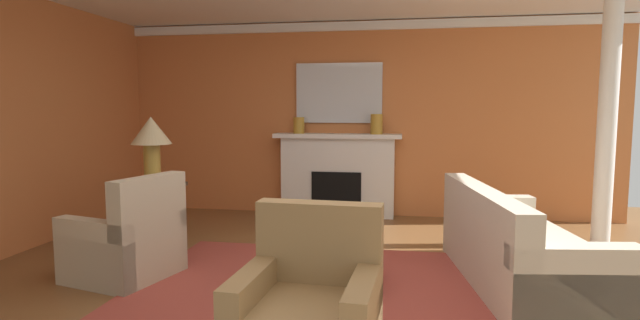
{
  "coord_description": "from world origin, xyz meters",
  "views": [
    {
      "loc": [
        0.7,
        -4.04,
        1.54
      ],
      "look_at": [
        -0.18,
        1.08,
        1.0
      ],
      "focal_mm": 28.0,
      "sensor_mm": 36.0,
      "label": 1
    }
  ],
  "objects_px": {
    "sofa": "(516,252)",
    "armchair_near_window": "(127,245)",
    "side_table": "(154,211)",
    "vase_mantel_left": "(299,125)",
    "mantel_mirror": "(339,93)",
    "vase_mantel_right": "(377,124)",
    "table_lamp": "(151,137)",
    "armchair_facing_fireplace": "(309,318)",
    "fireplace": "(337,177)",
    "coffee_table": "(313,246)"
  },
  "relations": [
    {
      "from": "sofa",
      "to": "armchair_near_window",
      "type": "xyz_separation_m",
      "value": [
        -3.45,
        -0.4,
        0.01
      ]
    },
    {
      "from": "armchair_near_window",
      "to": "side_table",
      "type": "height_order",
      "value": "armchair_near_window"
    },
    {
      "from": "vase_mantel_left",
      "to": "mantel_mirror",
      "type": "bearing_deg",
      "value": 17.18
    },
    {
      "from": "side_table",
      "to": "vase_mantel_right",
      "type": "relative_size",
      "value": 2.53
    },
    {
      "from": "table_lamp",
      "to": "armchair_facing_fireplace",
      "type": "bearing_deg",
      "value": -46.01
    },
    {
      "from": "fireplace",
      "to": "mantel_mirror",
      "type": "bearing_deg",
      "value": 90.0
    },
    {
      "from": "vase_mantel_left",
      "to": "table_lamp",
      "type": "bearing_deg",
      "value": -123.51
    },
    {
      "from": "armchair_facing_fireplace",
      "to": "sofa",
      "type": "bearing_deg",
      "value": 47.96
    },
    {
      "from": "coffee_table",
      "to": "side_table",
      "type": "distance_m",
      "value": 2.13
    },
    {
      "from": "fireplace",
      "to": "armchair_facing_fireplace",
      "type": "xyz_separation_m",
      "value": [
        0.4,
        -4.21,
        -0.25
      ]
    },
    {
      "from": "fireplace",
      "to": "armchair_facing_fireplace",
      "type": "relative_size",
      "value": 1.89
    },
    {
      "from": "mantel_mirror",
      "to": "armchair_facing_fireplace",
      "type": "xyz_separation_m",
      "value": [
        0.4,
        -4.33,
        -1.45
      ]
    },
    {
      "from": "mantel_mirror",
      "to": "armchair_facing_fireplace",
      "type": "relative_size",
      "value": 1.3
    },
    {
      "from": "mantel_mirror",
      "to": "vase_mantel_left",
      "type": "distance_m",
      "value": 0.74
    },
    {
      "from": "armchair_near_window",
      "to": "vase_mantel_right",
      "type": "relative_size",
      "value": 3.51
    },
    {
      "from": "table_lamp",
      "to": "vase_mantel_right",
      "type": "distance_m",
      "value": 3.01
    },
    {
      "from": "fireplace",
      "to": "armchair_near_window",
      "type": "distance_m",
      "value": 3.31
    },
    {
      "from": "mantel_mirror",
      "to": "vase_mantel_left",
      "type": "relative_size",
      "value": 5.34
    },
    {
      "from": "mantel_mirror",
      "to": "sofa",
      "type": "relative_size",
      "value": 0.56
    },
    {
      "from": "fireplace",
      "to": "mantel_mirror",
      "type": "distance_m",
      "value": 1.2
    },
    {
      "from": "vase_mantel_right",
      "to": "vase_mantel_left",
      "type": "bearing_deg",
      "value": 180.0
    },
    {
      "from": "mantel_mirror",
      "to": "table_lamp",
      "type": "height_order",
      "value": "mantel_mirror"
    },
    {
      "from": "fireplace",
      "to": "vase_mantel_right",
      "type": "relative_size",
      "value": 6.51
    },
    {
      "from": "table_lamp",
      "to": "vase_mantel_left",
      "type": "relative_size",
      "value": 3.25
    },
    {
      "from": "armchair_near_window",
      "to": "coffee_table",
      "type": "relative_size",
      "value": 0.97
    },
    {
      "from": "coffee_table",
      "to": "side_table",
      "type": "height_order",
      "value": "side_table"
    },
    {
      "from": "coffee_table",
      "to": "vase_mantel_right",
      "type": "distance_m",
      "value": 2.93
    },
    {
      "from": "mantel_mirror",
      "to": "fireplace",
      "type": "bearing_deg",
      "value": -90.0
    },
    {
      "from": "fireplace",
      "to": "armchair_facing_fireplace",
      "type": "bearing_deg",
      "value": -84.59
    },
    {
      "from": "table_lamp",
      "to": "vase_mantel_left",
      "type": "xyz_separation_m",
      "value": [
        1.25,
        1.88,
        0.07
      ]
    },
    {
      "from": "vase_mantel_right",
      "to": "sofa",
      "type": "bearing_deg",
      "value": -61.15
    },
    {
      "from": "side_table",
      "to": "table_lamp",
      "type": "bearing_deg",
      "value": 153.43
    },
    {
      "from": "sofa",
      "to": "coffee_table",
      "type": "distance_m",
      "value": 1.77
    },
    {
      "from": "coffee_table",
      "to": "armchair_facing_fireplace",
      "type": "bearing_deg",
      "value": -80.53
    },
    {
      "from": "armchair_near_window",
      "to": "vase_mantel_left",
      "type": "height_order",
      "value": "vase_mantel_left"
    },
    {
      "from": "fireplace",
      "to": "side_table",
      "type": "xyz_separation_m",
      "value": [
        -1.8,
        -1.93,
        -0.16
      ]
    },
    {
      "from": "table_lamp",
      "to": "fireplace",
      "type": "bearing_deg",
      "value": 47.08
    },
    {
      "from": "armchair_near_window",
      "to": "vase_mantel_left",
      "type": "relative_size",
      "value": 4.21
    },
    {
      "from": "mantel_mirror",
      "to": "armchair_near_window",
      "type": "height_order",
      "value": "mantel_mirror"
    },
    {
      "from": "mantel_mirror",
      "to": "table_lamp",
      "type": "bearing_deg",
      "value": -131.2
    },
    {
      "from": "vase_mantel_left",
      "to": "coffee_table",
      "type": "bearing_deg",
      "value": -75.41
    },
    {
      "from": "armchair_facing_fireplace",
      "to": "vase_mantel_left",
      "type": "xyz_separation_m",
      "value": [
        -0.95,
        4.16,
        0.99
      ]
    },
    {
      "from": "sofa",
      "to": "coffee_table",
      "type": "xyz_separation_m",
      "value": [
        -1.75,
        -0.26,
        0.04
      ]
    },
    {
      "from": "armchair_near_window",
      "to": "armchair_facing_fireplace",
      "type": "xyz_separation_m",
      "value": [
        1.94,
        -1.28,
        0.0
      ]
    },
    {
      "from": "fireplace",
      "to": "armchair_near_window",
      "type": "height_order",
      "value": "fireplace"
    },
    {
      "from": "table_lamp",
      "to": "sofa",
      "type": "bearing_deg",
      "value": -9.08
    },
    {
      "from": "mantel_mirror",
      "to": "sofa",
      "type": "bearing_deg",
      "value": -54.12
    },
    {
      "from": "vase_mantel_left",
      "to": "side_table",
      "type": "bearing_deg",
      "value": -123.51
    },
    {
      "from": "armchair_facing_fireplace",
      "to": "vase_mantel_right",
      "type": "height_order",
      "value": "vase_mantel_right"
    },
    {
      "from": "side_table",
      "to": "table_lamp",
      "type": "height_order",
      "value": "table_lamp"
    }
  ]
}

